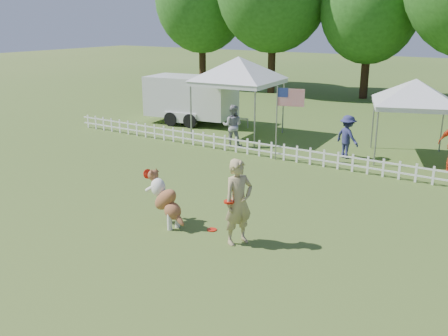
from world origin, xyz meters
The scene contains 13 objects.
ground centered at (0.00, 0.00, 0.00)m, with size 120.00×120.00×0.00m, color #2C531A.
picket_fence centered at (0.00, 7.00, 0.30)m, with size 22.00×0.08×0.60m, color white, non-canonical shape.
handler centered at (1.44, 0.36, 0.97)m, with size 0.71×0.47×1.95m, color tan.
dog centered at (-0.53, 0.24, 0.66)m, with size 1.28×0.43×1.32m, color brown, non-canonical shape.
frisbee_on_turf centered at (0.56, 0.60, 0.01)m, with size 0.23×0.23×0.02m, color red.
canopy_tent_left centered at (-4.14, 9.41, 1.63)m, with size 3.16×3.16×3.26m, color silver, non-canonical shape.
canopy_tent_right centered at (2.88, 9.70, 1.39)m, with size 2.69×2.69×2.78m, color silver, non-canonical shape.
cargo_trailer centered at (-7.45, 10.49, 1.13)m, with size 5.13×2.26×2.26m, color white, non-canonical shape.
flag_pole centered at (-1.04, 6.92, 1.31)m, with size 1.00×0.10×2.61m, color gray, non-canonical shape.
spectator_a centered at (-3.36, 7.73, 0.82)m, with size 0.80×0.62×1.64m, color gray.
spectator_b centered at (0.98, 8.55, 0.78)m, with size 1.00×0.58×1.55m, color navy.
tree_far_left centered at (-15.00, 22.00, 5.50)m, with size 6.60×6.60×11.00m, color #225117, non-canonical shape.
tree_center_left centered at (-3.00, 22.50, 4.90)m, with size 6.00×6.00×9.80m, color #225117, non-canonical shape.
Camera 1 is at (6.81, -8.41, 4.86)m, focal length 40.00 mm.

